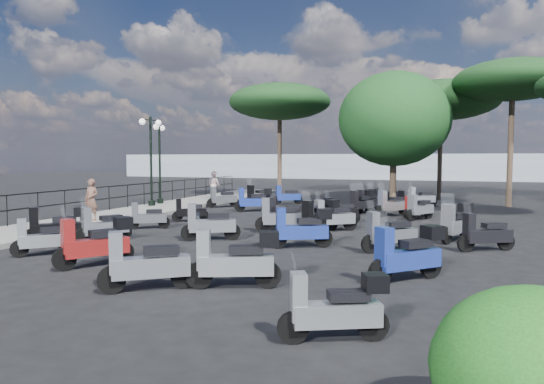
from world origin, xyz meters
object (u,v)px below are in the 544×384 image
(scooter_8, at_px, (281,217))
(scooter_24, at_px, (407,255))
(scooter_26, at_px, (485,234))
(scooter_27, at_px, (456,223))
(scooter_1, at_px, (57,227))
(pine_1, at_px, (513,81))
(scooter_7, at_px, (209,224))
(scooter_2, at_px, (103,226))
(scooter_5, at_px, (258,196))
(scooter_28, at_px, (419,209))
(scooter_25, at_px, (389,234))
(scooter_23, at_px, (393,204))
(scooter_12, at_px, (146,265))
(scooter_30, at_px, (362,203))
(pedestrian_far, at_px, (214,185))
(scooter_4, at_px, (222,198))
(broadleaf_tree, at_px, (394,119))
(scooter_13, at_px, (235,260))
(scooter_15, at_px, (287,215))
(scooter_14, at_px, (320,217))
(scooter_19, at_px, (302,229))
(scooter_29, at_px, (421,198))
(pine_2, at_px, (280,102))
(scooter_20, at_px, (333,217))
(scooter_11, at_px, (287,196))
(scooter_0, at_px, (44,237))
(scooter_21, at_px, (340,212))
(scooter_3, at_px, (148,217))
(scooter_6, at_px, (95,243))
(lamp_post_2, at_px, (160,157))
(woman, at_px, (91,200))
(scooter_17, at_px, (377,200))
(scooter_16, at_px, (367,201))
(scooter_22, at_px, (415,208))
(scooter_18, at_px, (335,309))
(pine_0, at_px, (441,101))
(scooter_10, at_px, (254,200))
(lamp_post_1, at_px, (151,155))
(scooter_9, at_px, (190,211))

(scooter_8, distance_m, scooter_24, 7.04)
(scooter_26, height_order, scooter_27, scooter_27)
(scooter_1, bearing_deg, pine_1, -81.96)
(scooter_7, bearing_deg, scooter_2, 88.70)
(scooter_5, xyz_separation_m, scooter_28, (8.40, -3.63, -0.01))
(scooter_8, relative_size, scooter_28, 1.15)
(scooter_7, height_order, scooter_25, scooter_7)
(scooter_1, bearing_deg, scooter_27, -109.88)
(scooter_7, relative_size, scooter_23, 1.15)
(scooter_12, bearing_deg, scooter_30, -43.60)
(pedestrian_far, height_order, pine_1, pine_1)
(scooter_4, height_order, broadleaf_tree, broadleaf_tree)
(scooter_13, distance_m, scooter_15, 8.16)
(scooter_26, xyz_separation_m, scooter_28, (-1.94, 6.31, 0.01))
(scooter_4, xyz_separation_m, scooter_25, (9.22, -9.21, 0.01))
(scooter_14, bearing_deg, scooter_19, 123.81)
(scooter_29, distance_m, pine_2, 11.32)
(pine_2, bearing_deg, scooter_20, -64.75)
(scooter_11, bearing_deg, pine_2, -12.93)
(scooter_0, xyz_separation_m, scooter_5, (0.42, 14.29, 0.01))
(scooter_0, bearing_deg, scooter_24, -132.60)
(scooter_21, bearing_deg, scooter_3, 81.88)
(scooter_6, xyz_separation_m, scooter_23, (5.57, 12.25, -0.01))
(scooter_20, relative_size, scooter_29, 0.96)
(lamp_post_2, relative_size, scooter_1, 2.92)
(scooter_1, xyz_separation_m, scooter_7, (3.82, 2.14, -0.04))
(scooter_2, xyz_separation_m, scooter_4, (-1.00, 10.51, -0.01))
(woman, height_order, scooter_4, woman)
(scooter_17, height_order, pine_2, pine_2)
(scooter_25, height_order, scooter_26, scooter_25)
(scooter_13, relative_size, scooter_16, 1.08)
(pine_2, bearing_deg, scooter_21, -61.87)
(scooter_13, distance_m, scooter_22, 12.96)
(scooter_7, relative_size, scooter_27, 0.96)
(scooter_6, distance_m, scooter_24, 6.96)
(scooter_7, height_order, pine_1, pine_1)
(scooter_20, height_order, scooter_28, scooter_20)
(scooter_1, bearing_deg, scooter_18, -159.16)
(scooter_6, relative_size, scooter_17, 1.09)
(pine_0, bearing_deg, pine_2, -172.92)
(scooter_10, xyz_separation_m, scooter_16, (5.07, 1.50, -0.02))
(pine_1, bearing_deg, scooter_6, -120.44)
(scooter_26, height_order, broadleaf_tree, broadleaf_tree)
(scooter_1, distance_m, scooter_29, 17.62)
(broadleaf_tree, bearing_deg, pine_2, 159.06)
(lamp_post_1, xyz_separation_m, scooter_9, (4.24, -3.81, -2.25))
(scooter_2, relative_size, broadleaf_tree, 0.22)
(scooter_14, xyz_separation_m, scooter_25, (2.56, -2.69, -0.05))
(pine_1, bearing_deg, scooter_17, -153.95)
(scooter_4, xyz_separation_m, scooter_12, (5.28, -14.66, 0.04))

